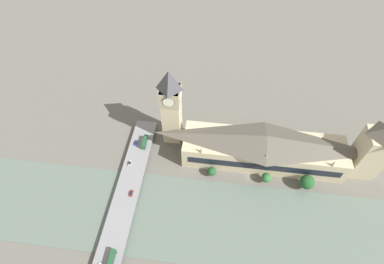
{
  "coord_description": "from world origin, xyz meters",
  "views": [
    {
      "loc": [
        -106.27,
        25.94,
        180.24
      ],
      "look_at": [
        21.22,
        41.86,
        17.22
      ],
      "focal_mm": 28.0,
      "sensor_mm": 36.0,
      "label": 1
    }
  ],
  "objects_px": {
    "parliament_hall": "(264,148)",
    "car_northbound_mid": "(131,193)",
    "car_northbound_tail": "(136,143)",
    "victoria_tower": "(372,150)",
    "double_decker_bus_lead": "(111,260)",
    "double_decker_bus_mid": "(145,142)",
    "clock_tower": "(171,105)",
    "road_bridge": "(123,208)",
    "car_northbound_lead": "(130,163)"
  },
  "relations": [
    {
      "from": "car_northbound_mid",
      "to": "car_northbound_tail",
      "type": "xyz_separation_m",
      "value": [
        39.64,
        6.61,
        -0.0
      ]
    },
    {
      "from": "road_bridge",
      "to": "car_northbound_tail",
      "type": "xyz_separation_m",
      "value": [
        49.58,
        3.36,
        1.52
      ]
    },
    {
      "from": "road_bridge",
      "to": "car_northbound_mid",
      "type": "height_order",
      "value": "car_northbound_mid"
    },
    {
      "from": "parliament_hall",
      "to": "clock_tower",
      "type": "distance_m",
      "value": 69.32
    },
    {
      "from": "road_bridge",
      "to": "car_northbound_tail",
      "type": "relative_size",
      "value": 30.43
    },
    {
      "from": "double_decker_bus_mid",
      "to": "car_northbound_mid",
      "type": "bearing_deg",
      "value": 179.9
    },
    {
      "from": "car_northbound_tail",
      "to": "parliament_hall",
      "type": "bearing_deg",
      "value": -89.75
    },
    {
      "from": "clock_tower",
      "to": "car_northbound_tail",
      "type": "bearing_deg",
      "value": 116.32
    },
    {
      "from": "road_bridge",
      "to": "double_decker_bus_lead",
      "type": "height_order",
      "value": "double_decker_bus_lead"
    },
    {
      "from": "parliament_hall",
      "to": "car_northbound_lead",
      "type": "height_order",
      "value": "parliament_hall"
    },
    {
      "from": "road_bridge",
      "to": "car_northbound_mid",
      "type": "distance_m",
      "value": 10.57
    },
    {
      "from": "parliament_hall",
      "to": "clock_tower",
      "type": "xyz_separation_m",
      "value": [
        12.18,
        64.94,
        20.97
      ]
    },
    {
      "from": "car_northbound_mid",
      "to": "clock_tower",
      "type": "bearing_deg",
      "value": -19.79
    },
    {
      "from": "clock_tower",
      "to": "double_decker_bus_lead",
      "type": "bearing_deg",
      "value": 168.51
    },
    {
      "from": "car_northbound_mid",
      "to": "road_bridge",
      "type": "bearing_deg",
      "value": 161.86
    },
    {
      "from": "victoria_tower",
      "to": "car_northbound_tail",
      "type": "xyz_separation_m",
      "value": [
        -0.44,
        157.42,
        -18.19
      ]
    },
    {
      "from": "double_decker_bus_mid",
      "to": "car_northbound_tail",
      "type": "height_order",
      "value": "double_decker_bus_mid"
    },
    {
      "from": "double_decker_bus_lead",
      "to": "car_northbound_mid",
      "type": "distance_m",
      "value": 41.98
    },
    {
      "from": "car_northbound_lead",
      "to": "car_northbound_mid",
      "type": "relative_size",
      "value": 0.96
    },
    {
      "from": "victoria_tower",
      "to": "car_northbound_lead",
      "type": "distance_m",
      "value": 159.56
    },
    {
      "from": "clock_tower",
      "to": "victoria_tower",
      "type": "height_order",
      "value": "clock_tower"
    },
    {
      "from": "victoria_tower",
      "to": "double_decker_bus_mid",
      "type": "distance_m",
      "value": 151.61
    },
    {
      "from": "double_decker_bus_lead",
      "to": "car_northbound_lead",
      "type": "xyz_separation_m",
      "value": [
        64.11,
        6.34,
        -2.01
      ]
    },
    {
      "from": "car_northbound_tail",
      "to": "clock_tower",
      "type": "bearing_deg",
      "value": -63.68
    },
    {
      "from": "parliament_hall",
      "to": "car_northbound_mid",
      "type": "bearing_deg",
      "value": 115.55
    },
    {
      "from": "victoria_tower",
      "to": "double_decker_bus_lead",
      "type": "xyz_separation_m",
      "value": [
        -82.01,
        151.16,
        -16.24
      ]
    },
    {
      "from": "car_northbound_tail",
      "to": "car_northbound_mid",
      "type": "bearing_deg",
      "value": -170.53
    },
    {
      "from": "parliament_hall",
      "to": "car_northbound_tail",
      "type": "distance_m",
      "value": 90.75
    },
    {
      "from": "parliament_hall",
      "to": "double_decker_bus_mid",
      "type": "height_order",
      "value": "parliament_hall"
    },
    {
      "from": "clock_tower",
      "to": "double_decker_bus_mid",
      "type": "xyz_separation_m",
      "value": [
        -12.26,
        18.72,
        -27.62
      ]
    },
    {
      "from": "parliament_hall",
      "to": "double_decker_bus_mid",
      "type": "xyz_separation_m",
      "value": [
        -0.09,
        83.65,
        -6.64
      ]
    },
    {
      "from": "clock_tower",
      "to": "road_bridge",
      "type": "bearing_deg",
      "value": 160.47
    },
    {
      "from": "car_northbound_lead",
      "to": "car_northbound_mid",
      "type": "bearing_deg",
      "value": -163.2
    },
    {
      "from": "road_bridge",
      "to": "car_northbound_tail",
      "type": "bearing_deg",
      "value": 3.87
    },
    {
      "from": "clock_tower",
      "to": "double_decker_bus_mid",
      "type": "relative_size",
      "value": 6.11
    },
    {
      "from": "victoria_tower",
      "to": "clock_tower",
      "type": "bearing_deg",
      "value": 84.75
    },
    {
      "from": "clock_tower",
      "to": "car_northbound_mid",
      "type": "xyz_separation_m",
      "value": [
        -52.2,
        18.79,
        -29.61
      ]
    },
    {
      "from": "parliament_hall",
      "to": "car_northbound_mid",
      "type": "height_order",
      "value": "parliament_hall"
    },
    {
      "from": "double_decker_bus_mid",
      "to": "car_northbound_mid",
      "type": "distance_m",
      "value": 39.99
    },
    {
      "from": "double_decker_bus_mid",
      "to": "double_decker_bus_lead",
      "type": "bearing_deg",
      "value": 179.7
    },
    {
      "from": "double_decker_bus_lead",
      "to": "parliament_hall",
      "type": "bearing_deg",
      "value": -45.73
    },
    {
      "from": "road_bridge",
      "to": "car_northbound_mid",
      "type": "relative_size",
      "value": 31.91
    },
    {
      "from": "parliament_hall",
      "to": "car_northbound_tail",
      "type": "bearing_deg",
      "value": 90.25
    },
    {
      "from": "double_decker_bus_lead",
      "to": "double_decker_bus_mid",
      "type": "xyz_separation_m",
      "value": [
        81.87,
        -0.42,
        0.04
      ]
    },
    {
      "from": "road_bridge",
      "to": "car_northbound_lead",
      "type": "xyz_separation_m",
      "value": [
        32.12,
        3.44,
        1.46
      ]
    },
    {
      "from": "double_decker_bus_mid",
      "to": "car_northbound_mid",
      "type": "xyz_separation_m",
      "value": [
        -39.94,
        0.07,
        -1.99
      ]
    },
    {
      "from": "parliament_hall",
      "to": "double_decker_bus_lead",
      "type": "xyz_separation_m",
      "value": [
        -81.96,
        84.08,
        -6.69
      ]
    },
    {
      "from": "road_bridge",
      "to": "car_northbound_tail",
      "type": "height_order",
      "value": "car_northbound_tail"
    },
    {
      "from": "car_northbound_mid",
      "to": "car_northbound_tail",
      "type": "height_order",
      "value": "car_northbound_mid"
    },
    {
      "from": "double_decker_bus_mid",
      "to": "parliament_hall",
      "type": "bearing_deg",
      "value": -89.94
    }
  ]
}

